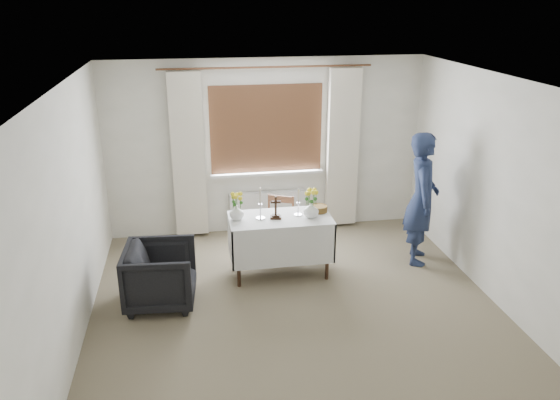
# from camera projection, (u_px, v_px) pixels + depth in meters

# --- Properties ---
(ground) EXTENTS (5.00, 5.00, 0.00)m
(ground) POSITION_uv_depth(u_px,v_px,m) (300.00, 319.00, 5.89)
(ground) COLOR #7C6F56
(ground) RESTS_ON ground
(altar_table) EXTENTS (1.24, 0.64, 0.76)m
(altar_table) POSITION_uv_depth(u_px,v_px,m) (280.00, 246.00, 6.73)
(altar_table) COLOR white
(altar_table) RESTS_ON ground
(wooden_chair) EXTENTS (0.51, 0.51, 0.83)m
(wooden_chair) POSITION_uv_depth(u_px,v_px,m) (278.00, 229.00, 7.13)
(wooden_chair) COLOR brown
(wooden_chair) RESTS_ON ground
(armchair) EXTENTS (0.83, 0.81, 0.70)m
(armchair) POSITION_uv_depth(u_px,v_px,m) (161.00, 275.00, 6.08)
(armchair) COLOR black
(armchair) RESTS_ON ground
(person) EXTENTS (0.59, 0.73, 1.72)m
(person) POSITION_uv_depth(u_px,v_px,m) (422.00, 199.00, 6.92)
(person) COLOR navy
(person) RESTS_ON ground
(radiator) EXTENTS (1.10, 0.10, 0.60)m
(radiator) POSITION_uv_depth(u_px,v_px,m) (268.00, 211.00, 8.02)
(radiator) COLOR silver
(radiator) RESTS_ON ground
(wooden_cross) EXTENTS (0.14, 0.11, 0.28)m
(wooden_cross) POSITION_uv_depth(u_px,v_px,m) (276.00, 208.00, 6.52)
(wooden_cross) COLOR black
(wooden_cross) RESTS_ON altar_table
(candlestick_left) EXTENTS (0.12, 0.12, 0.39)m
(candlestick_left) POSITION_uv_depth(u_px,v_px,m) (260.00, 203.00, 6.49)
(candlestick_left) COLOR silver
(candlestick_left) RESTS_ON altar_table
(candlestick_right) EXTENTS (0.10, 0.10, 0.34)m
(candlestick_right) POSITION_uv_depth(u_px,v_px,m) (298.00, 202.00, 6.60)
(candlestick_right) COLOR silver
(candlestick_right) RESTS_ON altar_table
(flower_vase_left) EXTENTS (0.18, 0.18, 0.18)m
(flower_vase_left) POSITION_uv_depth(u_px,v_px,m) (237.00, 212.00, 6.50)
(flower_vase_left) COLOR white
(flower_vase_left) RESTS_ON altar_table
(flower_vase_right) EXTENTS (0.24, 0.24, 0.19)m
(flower_vase_right) POSITION_uv_depth(u_px,v_px,m) (311.00, 210.00, 6.56)
(flower_vase_right) COLOR white
(flower_vase_right) RESTS_ON altar_table
(wicker_basket) EXTENTS (0.25, 0.25, 0.08)m
(wicker_basket) POSITION_uv_depth(u_px,v_px,m) (319.00, 209.00, 6.76)
(wicker_basket) COLOR brown
(wicker_basket) RESTS_ON altar_table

